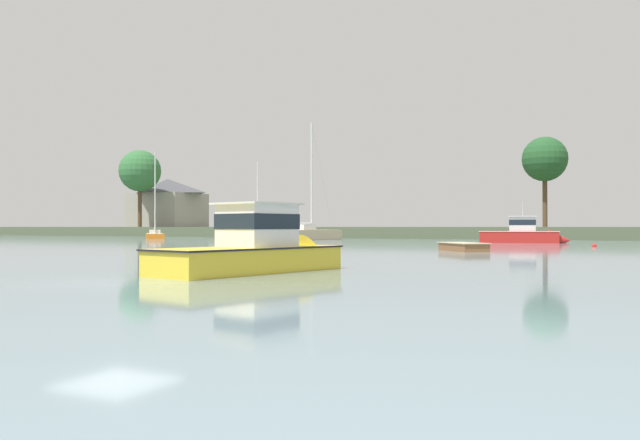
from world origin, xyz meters
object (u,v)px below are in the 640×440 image
(sailboat_orange, at_px, (155,237))
(mooring_buoy_red, at_px, (594,246))
(mooring_buoy_white, at_px, (335,248))
(cruiser_yellow, at_px, (267,256))
(sailboat_sand, at_px, (307,237))
(dinghy_wood, at_px, (463,248))
(cruiser_red, at_px, (527,237))

(sailboat_orange, height_order, mooring_buoy_red, sailboat_orange)
(mooring_buoy_white, bearing_deg, cruiser_yellow, -71.01)
(sailboat_sand, distance_m, dinghy_wood, 33.21)
(sailboat_sand, bearing_deg, cruiser_yellow, -63.59)
(cruiser_yellow, distance_m, sailboat_sand, 48.82)
(sailboat_orange, distance_m, dinghy_wood, 48.36)
(cruiser_yellow, relative_size, mooring_buoy_white, 15.72)
(sailboat_orange, relative_size, sailboat_sand, 0.80)
(cruiser_red, height_order, sailboat_sand, sailboat_sand)
(sailboat_orange, distance_m, sailboat_sand, 19.90)
(sailboat_sand, xyz_separation_m, mooring_buoy_white, (15.43, -25.48, -0.21))
(cruiser_yellow, bearing_deg, sailboat_orange, 134.58)
(mooring_buoy_red, bearing_deg, cruiser_yellow, -103.34)
(dinghy_wood, bearing_deg, mooring_buoy_red, 63.00)
(cruiser_yellow, relative_size, cruiser_red, 0.98)
(cruiser_red, distance_m, sailboat_sand, 23.48)
(sailboat_orange, bearing_deg, mooring_buoy_white, -34.16)
(sailboat_sand, bearing_deg, mooring_buoy_red, -21.44)
(cruiser_red, bearing_deg, mooring_buoy_white, -109.02)
(cruiser_yellow, xyz_separation_m, mooring_buoy_red, (7.64, 32.20, -0.41))
(sailboat_orange, xyz_separation_m, mooring_buoy_red, (49.19, -9.97, -0.16))
(mooring_buoy_red, bearing_deg, mooring_buoy_white, -134.90)
(mooring_buoy_white, bearing_deg, cruiser_red, 70.98)
(mooring_buoy_red, height_order, mooring_buoy_white, mooring_buoy_white)
(mooring_buoy_red, bearing_deg, sailboat_sand, 158.56)
(cruiser_red, relative_size, mooring_buoy_red, 20.47)
(cruiser_yellow, height_order, dinghy_wood, cruiser_yellow)
(dinghy_wood, xyz_separation_m, mooring_buoy_red, (6.32, 12.40, -0.11))
(dinghy_wood, xyz_separation_m, mooring_buoy_white, (-7.60, -1.57, -0.09))
(cruiser_yellow, distance_m, mooring_buoy_red, 33.10)
(mooring_buoy_white, bearing_deg, dinghy_wood, 11.65)
(sailboat_orange, xyz_separation_m, dinghy_wood, (42.88, -22.37, -0.05))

